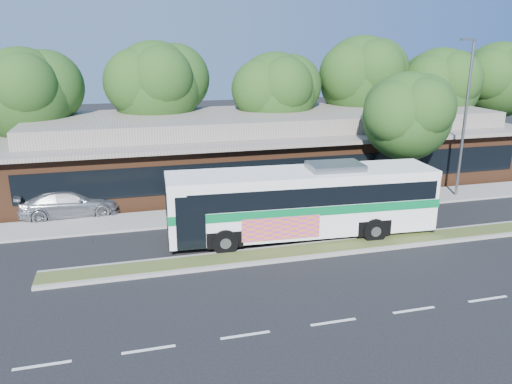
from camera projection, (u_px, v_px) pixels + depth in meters
ground at (351, 253)px, 21.85m from camera, size 120.00×120.00×0.00m
median_strip at (346, 246)px, 22.39m from camera, size 26.00×1.10×0.15m
sidewalk at (302, 207)px, 27.76m from camera, size 44.00×2.60×0.12m
plaza_building at (269, 147)px, 33.25m from camera, size 33.20×11.20×4.45m
lamp_post at (465, 115)px, 28.33m from camera, size 0.93×0.18×9.07m
tree_bg_a at (31, 93)px, 30.58m from camera, size 6.47×5.80×8.63m
tree_bg_b at (162, 84)px, 33.39m from camera, size 6.69×6.00×9.00m
tree_bg_c at (280, 91)px, 34.58m from camera, size 6.24×5.60×8.26m
tree_bg_d at (366, 76)px, 37.00m from camera, size 6.91×6.20×9.37m
tree_bg_e at (444, 85)px, 37.73m from camera, size 6.47×5.80×8.50m
tree_bg_f at (502, 78)px, 40.05m from camera, size 6.69×6.00×8.92m
transit_bus at (303, 197)px, 23.16m from camera, size 12.63×3.43×3.51m
sedan at (70, 202)px, 26.34m from camera, size 5.20×2.27×1.49m
sidewalk_tree at (412, 114)px, 27.80m from camera, size 5.46×4.90×7.36m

